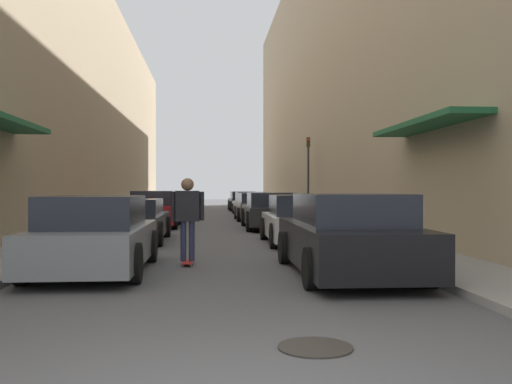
{
  "coord_description": "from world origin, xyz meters",
  "views": [
    {
      "loc": [
        -0.2,
        -3.53,
        1.48
      ],
      "look_at": [
        0.98,
        10.42,
        1.4
      ],
      "focal_mm": 40.0,
      "sensor_mm": 36.0,
      "label": 1
    }
  ],
  "objects_px": {
    "parked_car_right_4": "(250,204)",
    "traffic_light": "(308,168)",
    "parked_car_right_2": "(270,211)",
    "parked_car_right_5": "(242,201)",
    "parked_car_right_0": "(348,236)",
    "manhole_cover": "(315,347)",
    "parked_car_left_0": "(95,236)",
    "parked_car_left_1": "(133,221)",
    "parked_car_left_2": "(155,210)",
    "parked_car_left_3": "(167,207)",
    "skateboarder": "(188,211)",
    "parked_car_right_1": "(301,220)",
    "parked_car_right_3": "(258,207)"
  },
  "relations": [
    {
      "from": "parked_car_right_3",
      "to": "parked_car_left_1",
      "type": "bearing_deg",
      "value": -113.12
    },
    {
      "from": "parked_car_left_0",
      "to": "parked_car_left_1",
      "type": "bearing_deg",
      "value": 91.21
    },
    {
      "from": "parked_car_right_0",
      "to": "manhole_cover",
      "type": "xyz_separation_m",
      "value": [
        -1.4,
        -4.39,
        -0.66
      ]
    },
    {
      "from": "parked_car_left_2",
      "to": "parked_car_right_5",
      "type": "xyz_separation_m",
      "value": [
        4.34,
        16.11,
        -0.03
      ]
    },
    {
      "from": "parked_car_right_2",
      "to": "parked_car_right_5",
      "type": "height_order",
      "value": "parked_car_right_2"
    },
    {
      "from": "parked_car_right_4",
      "to": "traffic_light",
      "type": "distance_m",
      "value": 6.36
    },
    {
      "from": "parked_car_left_2",
      "to": "parked_car_right_0",
      "type": "xyz_separation_m",
      "value": [
        4.41,
        -12.42,
        0.0
      ]
    },
    {
      "from": "parked_car_left_2",
      "to": "parked_car_right_3",
      "type": "height_order",
      "value": "parked_car_left_2"
    },
    {
      "from": "parked_car_left_0",
      "to": "parked_car_right_5",
      "type": "distance_m",
      "value": 28.25
    },
    {
      "from": "traffic_light",
      "to": "parked_car_left_0",
      "type": "bearing_deg",
      "value": -112.17
    },
    {
      "from": "parked_car_left_3",
      "to": "parked_car_right_5",
      "type": "distance_m",
      "value": 11.82
    },
    {
      "from": "parked_car_right_1",
      "to": "manhole_cover",
      "type": "bearing_deg",
      "value": -98.64
    },
    {
      "from": "parked_car_right_1",
      "to": "skateboarder",
      "type": "xyz_separation_m",
      "value": [
        -2.89,
        -4.01,
        0.41
      ]
    },
    {
      "from": "parked_car_right_0",
      "to": "manhole_cover",
      "type": "distance_m",
      "value": 4.65
    },
    {
      "from": "parked_car_right_2",
      "to": "parked_car_left_2",
      "type": "bearing_deg",
      "value": 164.77
    },
    {
      "from": "parked_car_right_4",
      "to": "skateboarder",
      "type": "relative_size",
      "value": 2.76
    },
    {
      "from": "parked_car_left_2",
      "to": "traffic_light",
      "type": "height_order",
      "value": "traffic_light"
    },
    {
      "from": "parked_car_left_3",
      "to": "parked_car_right_0",
      "type": "height_order",
      "value": "parked_car_right_0"
    },
    {
      "from": "parked_car_right_3",
      "to": "parked_car_right_4",
      "type": "relative_size",
      "value": 0.86
    },
    {
      "from": "parked_car_right_4",
      "to": "skateboarder",
      "type": "height_order",
      "value": "skateboarder"
    },
    {
      "from": "parked_car_left_1",
      "to": "manhole_cover",
      "type": "relative_size",
      "value": 6.57
    },
    {
      "from": "parked_car_left_3",
      "to": "manhole_cover",
      "type": "xyz_separation_m",
      "value": [
        2.9,
        -21.89,
        -0.62
      ]
    },
    {
      "from": "parked_car_left_3",
      "to": "skateboarder",
      "type": "height_order",
      "value": "skateboarder"
    },
    {
      "from": "parked_car_right_0",
      "to": "parked_car_right_2",
      "type": "xyz_separation_m",
      "value": [
        -0.12,
        11.25,
        -0.02
      ]
    },
    {
      "from": "parked_car_right_2",
      "to": "traffic_light",
      "type": "xyz_separation_m",
      "value": [
        2.47,
        5.82,
        1.79
      ]
    },
    {
      "from": "parked_car_left_3",
      "to": "traffic_light",
      "type": "xyz_separation_m",
      "value": [
        6.65,
        -0.43,
        1.81
      ]
    },
    {
      "from": "parked_car_left_0",
      "to": "parked_car_right_1",
      "type": "xyz_separation_m",
      "value": [
        4.47,
        4.93,
        -0.02
      ]
    },
    {
      "from": "parked_car_left_0",
      "to": "parked_car_right_0",
      "type": "bearing_deg",
      "value": -7.9
    },
    {
      "from": "parked_car_left_2",
      "to": "parked_car_right_1",
      "type": "bearing_deg",
      "value": -56.71
    },
    {
      "from": "parked_car_right_1",
      "to": "parked_car_right_4",
      "type": "bearing_deg",
      "value": 90.39
    },
    {
      "from": "parked_car_left_1",
      "to": "parked_car_left_3",
      "type": "height_order",
      "value": "parked_car_left_3"
    },
    {
      "from": "parked_car_left_0",
      "to": "manhole_cover",
      "type": "xyz_separation_m",
      "value": [
        2.96,
        -4.99,
        -0.63
      ]
    },
    {
      "from": "parked_car_left_2",
      "to": "skateboarder",
      "type": "distance_m",
      "value": 11.02
    },
    {
      "from": "parked_car_right_5",
      "to": "parked_car_left_1",
      "type": "bearing_deg",
      "value": -101.32
    },
    {
      "from": "parked_car_left_2",
      "to": "traffic_light",
      "type": "distance_m",
      "value": 8.4
    },
    {
      "from": "parked_car_right_1",
      "to": "parked_car_right_4",
      "type": "relative_size",
      "value": 0.88
    },
    {
      "from": "parked_car_right_0",
      "to": "parked_car_right_2",
      "type": "distance_m",
      "value": 11.25
    },
    {
      "from": "parked_car_left_1",
      "to": "parked_car_right_3",
      "type": "distance_m",
      "value": 11.23
    },
    {
      "from": "parked_car_right_1",
      "to": "parked_car_left_1",
      "type": "bearing_deg",
      "value": 167.83
    },
    {
      "from": "manhole_cover",
      "to": "parked_car_left_0",
      "type": "bearing_deg",
      "value": 120.66
    },
    {
      "from": "parked_car_left_0",
      "to": "manhole_cover",
      "type": "relative_size",
      "value": 6.05
    },
    {
      "from": "parked_car_right_2",
      "to": "parked_car_right_3",
      "type": "height_order",
      "value": "parked_car_right_2"
    },
    {
      "from": "parked_car_right_1",
      "to": "parked_car_right_3",
      "type": "distance_m",
      "value": 11.32
    },
    {
      "from": "parked_car_left_3",
      "to": "parked_car_right_4",
      "type": "xyz_separation_m",
      "value": [
        4.29,
        5.19,
        -0.01
      ]
    },
    {
      "from": "parked_car_right_3",
      "to": "skateboarder",
      "type": "height_order",
      "value": "skateboarder"
    },
    {
      "from": "parked_car_right_5",
      "to": "traffic_light",
      "type": "distance_m",
      "value": 11.86
    },
    {
      "from": "parked_car_left_2",
      "to": "manhole_cover",
      "type": "height_order",
      "value": "parked_car_left_2"
    },
    {
      "from": "skateboarder",
      "to": "parked_car_left_3",
      "type": "bearing_deg",
      "value": 95.43
    },
    {
      "from": "manhole_cover",
      "to": "traffic_light",
      "type": "distance_m",
      "value": 21.92
    },
    {
      "from": "parked_car_right_4",
      "to": "skateboarder",
      "type": "distance_m",
      "value": 21.35
    }
  ]
}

